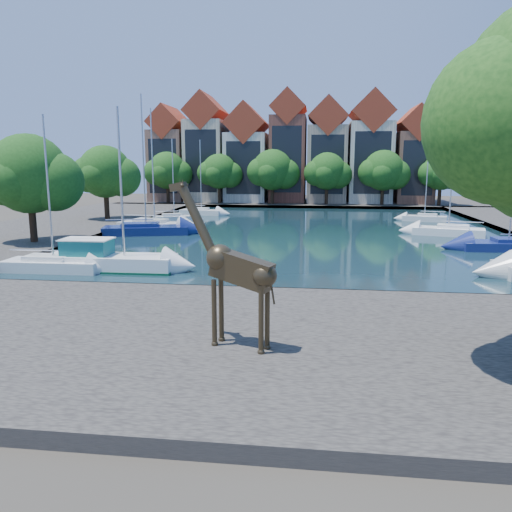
# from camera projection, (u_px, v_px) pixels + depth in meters

# --- Properties ---
(ground) EXTENTS (160.00, 160.00, 0.00)m
(ground) POSITION_uv_depth(u_px,v_px,m) (300.00, 298.00, 24.49)
(ground) COLOR #38332B
(ground) RESTS_ON ground
(water_basin) EXTENTS (38.00, 50.00, 0.08)m
(water_basin) POSITION_uv_depth(u_px,v_px,m) (309.00, 231.00, 47.90)
(water_basin) COLOR black
(water_basin) RESTS_ON ground
(near_quay) EXTENTS (50.00, 14.00, 0.50)m
(near_quay) POSITION_uv_depth(u_px,v_px,m) (293.00, 343.00, 17.62)
(near_quay) COLOR #4B4741
(near_quay) RESTS_ON ground
(far_quay) EXTENTS (60.00, 16.00, 0.50)m
(far_quay) POSITION_uv_depth(u_px,v_px,m) (313.00, 203.00, 79.07)
(far_quay) COLOR #4B4741
(far_quay) RESTS_ON ground
(left_quay) EXTENTS (14.00, 52.00, 0.50)m
(left_quay) POSITION_uv_depth(u_px,v_px,m) (63.00, 225.00, 50.88)
(left_quay) COLOR #4B4741
(left_quay) RESTS_ON ground
(townhouse_west_end) EXTENTS (5.44, 9.18, 14.93)m
(townhouse_west_end) POSITION_uv_depth(u_px,v_px,m) (171.00, 157.00, 80.53)
(townhouse_west_end) COLOR #855B48
(townhouse_west_end) RESTS_ON far_quay
(townhouse_west_mid) EXTENTS (5.94, 9.18, 16.79)m
(townhouse_west_mid) POSITION_uv_depth(u_px,v_px,m) (207.00, 152.00, 79.64)
(townhouse_west_mid) COLOR beige
(townhouse_west_mid) RESTS_ON far_quay
(townhouse_west_inner) EXTENTS (6.43, 9.18, 15.15)m
(townhouse_west_inner) POSITION_uv_depth(u_px,v_px,m) (247.00, 157.00, 79.02)
(townhouse_west_inner) COLOR silver
(townhouse_west_inner) RESTS_ON far_quay
(townhouse_center) EXTENTS (5.44, 9.18, 16.93)m
(townhouse_center) POSITION_uv_depth(u_px,v_px,m) (288.00, 151.00, 78.05)
(townhouse_center) COLOR brown
(townhouse_center) RESTS_ON far_quay
(townhouse_east_inner) EXTENTS (5.94, 9.18, 15.79)m
(townhouse_east_inner) POSITION_uv_depth(u_px,v_px,m) (327.00, 155.00, 77.44)
(townhouse_east_inner) COLOR tan
(townhouse_east_inner) RESTS_ON far_quay
(townhouse_east_mid) EXTENTS (6.43, 9.18, 16.65)m
(townhouse_east_mid) POSITION_uv_depth(u_px,v_px,m) (370.00, 152.00, 76.58)
(townhouse_east_mid) COLOR beige
(townhouse_east_mid) RESTS_ON far_quay
(townhouse_east_end) EXTENTS (5.44, 9.18, 14.43)m
(townhouse_east_end) POSITION_uv_depth(u_px,v_px,m) (413.00, 159.00, 75.98)
(townhouse_east_end) COLOR brown
(townhouse_east_end) RESTS_ON far_quay
(far_tree_far_west) EXTENTS (7.28, 5.60, 7.68)m
(far_tree_far_west) POSITION_uv_depth(u_px,v_px,m) (168.00, 172.00, 75.44)
(far_tree_far_west) COLOR #332114
(far_tree_far_west) RESTS_ON far_quay
(far_tree_west) EXTENTS (6.76, 5.20, 7.36)m
(far_tree_west) POSITION_uv_depth(u_px,v_px,m) (220.00, 173.00, 74.49)
(far_tree_west) COLOR #332114
(far_tree_west) RESTS_ON far_quay
(far_tree_mid_west) EXTENTS (7.80, 6.00, 8.00)m
(far_tree_mid_west) POSITION_uv_depth(u_px,v_px,m) (273.00, 171.00, 73.48)
(far_tree_mid_west) COLOR #332114
(far_tree_mid_west) RESTS_ON far_quay
(far_tree_mid_east) EXTENTS (7.02, 5.40, 7.52)m
(far_tree_mid_east) POSITION_uv_depth(u_px,v_px,m) (328.00, 172.00, 72.55)
(far_tree_mid_east) COLOR #332114
(far_tree_mid_east) RESTS_ON far_quay
(far_tree_east) EXTENTS (7.54, 5.80, 7.84)m
(far_tree_east) POSITION_uv_depth(u_px,v_px,m) (384.00, 172.00, 71.56)
(far_tree_east) COLOR #332114
(far_tree_east) RESTS_ON far_quay
(far_tree_far_east) EXTENTS (6.76, 5.20, 7.36)m
(far_tree_far_east) POSITION_uv_depth(u_px,v_px,m) (442.00, 173.00, 70.62)
(far_tree_far_east) COLOR #332114
(far_tree_far_east) RESTS_ON far_quay
(side_tree_left_near) EXTENTS (7.80, 6.00, 8.20)m
(side_tree_left_near) POSITION_uv_depth(u_px,v_px,m) (30.00, 177.00, 37.70)
(side_tree_left_near) COLOR #332114
(side_tree_left_near) RESTS_ON left_quay
(side_tree_left_far) EXTENTS (7.28, 5.60, 7.88)m
(side_tree_left_far) POSITION_uv_depth(u_px,v_px,m) (106.00, 174.00, 53.45)
(side_tree_left_far) COLOR #332114
(side_tree_left_far) RESTS_ON left_quay
(giraffe_statue) EXTENTS (3.70, 1.58, 5.42)m
(giraffe_statue) POSITION_uv_depth(u_px,v_px,m) (234.00, 268.00, 16.20)
(giraffe_statue) COLOR #392E1C
(giraffe_statue) RESTS_ON near_quay
(motorsailer) EXTENTS (7.96, 2.42, 9.63)m
(motorsailer) POSITION_uv_depth(u_px,v_px,m) (106.00, 258.00, 30.33)
(motorsailer) COLOR white
(motorsailer) RESTS_ON water_basin
(sailboat_left_a) EXTENTS (5.90, 2.12, 9.19)m
(sailboat_left_a) POSITION_uv_depth(u_px,v_px,m) (54.00, 263.00, 30.10)
(sailboat_left_a) COLOR white
(sailboat_left_a) RESTS_ON water_basin
(sailboat_left_b) EXTENTS (8.04, 4.50, 12.36)m
(sailboat_left_b) POSITION_uv_depth(u_px,v_px,m) (146.00, 228.00, 45.49)
(sailboat_left_b) COLOR navy
(sailboat_left_b) RESTS_ON water_basin
(sailboat_left_c) EXTENTS (7.43, 3.75, 11.49)m
(sailboat_left_c) POSITION_uv_depth(u_px,v_px,m) (155.00, 224.00, 48.62)
(sailboat_left_c) COLOR silver
(sailboat_left_c) RESTS_ON water_basin
(sailboat_left_d) EXTENTS (4.89, 3.27, 8.99)m
(sailboat_left_d) POSITION_uv_depth(u_px,v_px,m) (174.00, 217.00, 55.19)
(sailboat_left_d) COLOR silver
(sailboat_left_d) RESTS_ON water_basin
(sailboat_left_e) EXTENTS (5.62, 2.82, 9.21)m
(sailboat_left_e) POSITION_uv_depth(u_px,v_px,m) (201.00, 211.00, 62.71)
(sailboat_left_e) COLOR silver
(sailboat_left_e) RESTS_ON water_basin
(sailboat_right_b) EXTENTS (6.98, 2.67, 11.02)m
(sailboat_right_b) POSITION_uv_depth(u_px,v_px,m) (509.00, 244.00, 37.27)
(sailboat_right_b) COLOR navy
(sailboat_right_b) RESTS_ON water_basin
(sailboat_right_c) EXTENTS (6.41, 3.66, 9.26)m
(sailboat_right_c) POSITION_uv_depth(u_px,v_px,m) (448.00, 230.00, 44.82)
(sailboat_right_c) COLOR white
(sailboat_right_c) RESTS_ON water_basin
(sailboat_right_d) EXTENTS (4.94, 2.78, 8.41)m
(sailboat_right_d) POSITION_uv_depth(u_px,v_px,m) (424.00, 217.00, 55.66)
(sailboat_right_d) COLOR silver
(sailboat_right_d) RESTS_ON water_basin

